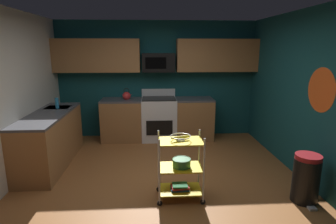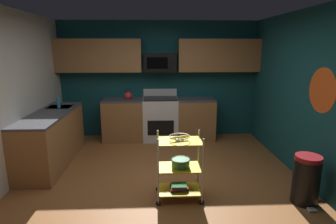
% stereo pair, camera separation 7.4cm
% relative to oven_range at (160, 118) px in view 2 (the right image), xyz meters
% --- Properties ---
extents(floor, '(4.40, 4.80, 0.04)m').
position_rel_oven_range_xyz_m(floor, '(-0.03, -2.10, -0.50)').
color(floor, '#995B2D').
rests_on(floor, ground).
extents(wall_back, '(4.52, 0.06, 2.60)m').
position_rel_oven_range_xyz_m(wall_back, '(-0.03, 0.33, 0.82)').
color(wall_back, '#14474C').
rests_on(wall_back, ground).
extents(wall_left, '(0.06, 4.80, 2.60)m').
position_rel_oven_range_xyz_m(wall_left, '(-2.26, -2.10, 0.82)').
color(wall_left, silver).
rests_on(wall_left, ground).
extents(wall_right, '(0.06, 4.80, 2.60)m').
position_rel_oven_range_xyz_m(wall_right, '(2.20, -2.10, 0.82)').
color(wall_right, '#14474C').
rests_on(wall_right, ground).
extents(wall_flower_decal, '(0.00, 0.62, 0.62)m').
position_rel_oven_range_xyz_m(wall_flower_decal, '(2.17, -2.35, 0.97)').
color(wall_flower_decal, '#E5591E').
extents(counter_run, '(3.43, 2.54, 0.92)m').
position_rel_oven_range_xyz_m(counter_run, '(-0.88, -0.57, -0.01)').
color(counter_run, '#9E6B3D').
rests_on(counter_run, ground).
extents(oven_range, '(0.76, 0.65, 1.10)m').
position_rel_oven_range_xyz_m(oven_range, '(0.00, 0.00, 0.00)').
color(oven_range, white).
rests_on(oven_range, ground).
extents(upper_cabinets, '(4.40, 0.33, 0.70)m').
position_rel_oven_range_xyz_m(upper_cabinets, '(-0.04, 0.13, 1.37)').
color(upper_cabinets, '#9E6B3D').
extents(microwave, '(0.70, 0.39, 0.40)m').
position_rel_oven_range_xyz_m(microwave, '(-0.00, 0.10, 1.22)').
color(microwave, black).
extents(rolling_cart, '(0.64, 0.39, 0.91)m').
position_rel_oven_range_xyz_m(rolling_cart, '(0.21, -2.55, -0.02)').
color(rolling_cart, silver).
rests_on(rolling_cart, ground).
extents(fruit_bowl, '(0.27, 0.27, 0.07)m').
position_rel_oven_range_xyz_m(fruit_bowl, '(0.21, -2.55, 0.40)').
color(fruit_bowl, silver).
rests_on(fruit_bowl, rolling_cart).
extents(mixing_bowl_large, '(0.25, 0.25, 0.11)m').
position_rel_oven_range_xyz_m(mixing_bowl_large, '(0.23, -2.55, 0.04)').
color(mixing_bowl_large, '#387F4C').
rests_on(mixing_bowl_large, rolling_cart).
extents(book_stack, '(0.25, 0.20, 0.07)m').
position_rel_oven_range_xyz_m(book_stack, '(0.21, -2.55, -0.32)').
color(book_stack, '#1E4C8C').
rests_on(book_stack, rolling_cart).
extents(kettle, '(0.21, 0.18, 0.26)m').
position_rel_oven_range_xyz_m(kettle, '(-0.70, -0.00, 0.52)').
color(kettle, red).
rests_on(kettle, counter_run).
extents(dish_soap_bottle, '(0.06, 0.06, 0.20)m').
position_rel_oven_range_xyz_m(dish_soap_bottle, '(-1.91, -0.86, 0.54)').
color(dish_soap_bottle, '#2D8CBF').
rests_on(dish_soap_bottle, counter_run).
extents(trash_can, '(0.34, 0.42, 0.66)m').
position_rel_oven_range_xyz_m(trash_can, '(1.87, -2.73, -0.15)').
color(trash_can, black).
rests_on(trash_can, ground).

